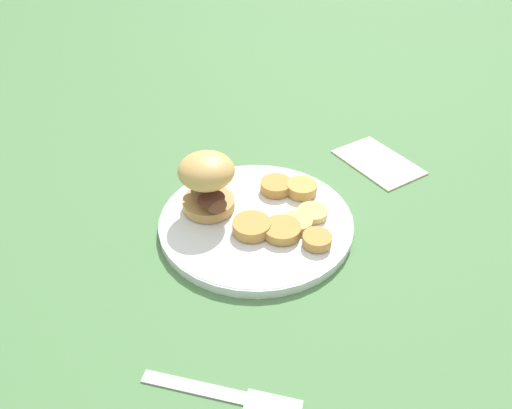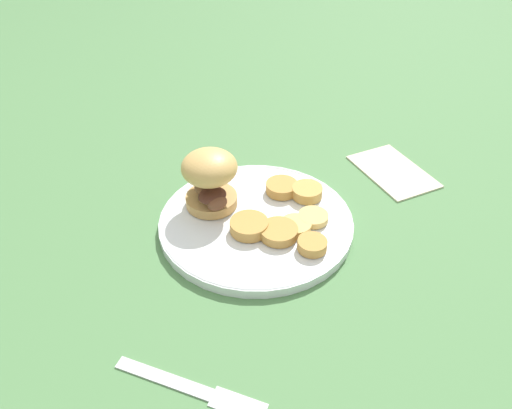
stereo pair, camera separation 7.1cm
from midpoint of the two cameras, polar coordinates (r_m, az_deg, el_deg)
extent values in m
plane|color=#4C7A47|center=(0.74, -2.76, -2.58)|extent=(4.00, 4.00, 0.00)
cylinder|color=white|center=(0.74, -2.78, -2.17)|extent=(0.28, 0.28, 0.01)
torus|color=white|center=(0.73, -2.79, -1.84)|extent=(0.28, 0.28, 0.01)
cylinder|color=tan|center=(0.75, -8.15, 0.01)|extent=(0.08, 0.08, 0.02)
ellipsoid|color=brown|center=(0.75, -8.42, 1.87)|extent=(0.04, 0.04, 0.02)
ellipsoid|color=#4C281E|center=(0.75, -9.35, 2.47)|extent=(0.04, 0.05, 0.02)
ellipsoid|color=brown|center=(0.71, -7.30, -0.29)|extent=(0.04, 0.03, 0.02)
ellipsoid|color=brown|center=(0.74, -8.88, 1.49)|extent=(0.05, 0.05, 0.02)
ellipsoid|color=#4C281E|center=(0.72, -7.99, 0.53)|extent=(0.05, 0.04, 0.01)
ellipsoid|color=tan|center=(0.72, -8.56, 3.73)|extent=(0.08, 0.08, 0.05)
cylinder|color=#DBB766|center=(0.73, 3.72, -1.04)|extent=(0.04, 0.04, 0.01)
cylinder|color=#BC8942|center=(0.70, -0.13, -3.19)|extent=(0.05, 0.05, 0.01)
cylinder|color=#DBB766|center=(0.71, 1.89, -2.13)|extent=(0.04, 0.04, 0.01)
cylinder|color=tan|center=(0.77, 2.64, 1.78)|extent=(0.05, 0.05, 0.02)
cylinder|color=#BC8942|center=(0.70, -3.40, -2.64)|extent=(0.05, 0.05, 0.02)
cylinder|color=#BC8942|center=(0.78, -0.30, 2.06)|extent=(0.05, 0.05, 0.02)
cylinder|color=#BC8942|center=(0.68, 4.05, -4.16)|extent=(0.04, 0.04, 0.01)
cube|color=silver|center=(0.57, -10.96, -19.95)|extent=(0.07, 0.11, 0.00)
cube|color=silver|center=(0.55, -1.99, -22.12)|extent=(0.05, 0.06, 0.00)
cube|color=beige|center=(0.89, 11.59, 4.76)|extent=(0.13, 0.16, 0.01)
camera|label=1|loc=(0.04, -92.86, -2.24)|focal=35.00mm
camera|label=2|loc=(0.04, 87.14, 2.24)|focal=35.00mm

